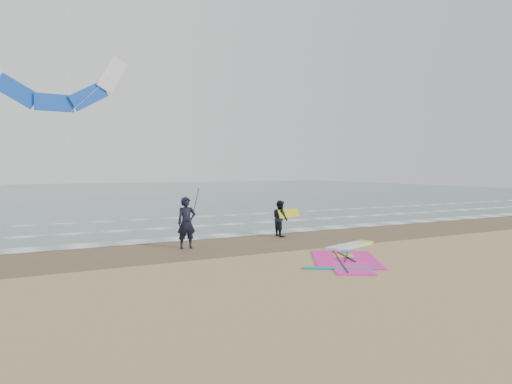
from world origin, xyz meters
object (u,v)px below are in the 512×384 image
person_standing (187,223)px  surf_kite (53,86)px  person_walking (280,218)px  windsurf_rig (348,255)px

person_standing → surf_kite: bearing=124.8°
surf_kite → person_walking: bearing=-30.3°
person_standing → person_walking: person_standing is taller
windsurf_rig → person_walking: bearing=87.5°
windsurf_rig → person_walking: 5.28m
windsurf_rig → surf_kite: size_ratio=0.70×
person_walking → surf_kite: surf_kite is taller
person_walking → windsurf_rig: bearing=179.0°
person_walking → surf_kite: (-9.15, 5.36, 6.15)m
windsurf_rig → person_standing: 6.29m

